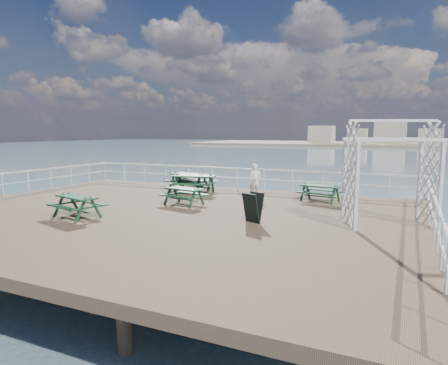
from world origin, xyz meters
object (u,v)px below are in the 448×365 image
picnic_table_e (184,193)px  picnic_table_c (320,190)px  person (255,181)px  picnic_table_a (189,178)px  trellis_arbor (390,179)px  picnic_table_d (77,202)px  picnic_table_b (194,180)px

picnic_table_e → picnic_table_c: bearing=43.5°
person → picnic_table_a: bearing=153.5°
picnic_table_a → picnic_table_e: size_ratio=1.23×
trellis_arbor → picnic_table_d: bearing=173.7°
picnic_table_b → picnic_table_a: bearing=122.6°
person → picnic_table_e: bearing=-141.4°
picnic_table_c → person: size_ratio=1.21×
picnic_table_a → picnic_table_c: bearing=5.6°
picnic_table_b → picnic_table_d: size_ratio=1.15×
trellis_arbor → person: (-5.79, 3.45, -0.73)m
picnic_table_c → picnic_table_e: 5.80m
picnic_table_e → trellis_arbor: (7.77, -0.50, 0.99)m
picnic_table_d → trellis_arbor: bearing=32.3°
picnic_table_d → person: bearing=72.5°
person → picnic_table_c: bearing=-14.7°
picnic_table_a → picnic_table_d: bearing=-83.6°
picnic_table_a → picnic_table_b: (0.67, -0.65, 0.00)m
picnic_table_b → picnic_table_c: bearing=-11.6°
picnic_table_d → picnic_table_e: size_ratio=1.11×
picnic_table_c → picnic_table_d: bearing=-125.2°
trellis_arbor → picnic_table_a: bearing=133.4°
picnic_table_a → trellis_arbor: size_ratio=0.67×
picnic_table_c → picnic_table_e: picnic_table_c is taller
picnic_table_a → person: person is taller
picnic_table_d → picnic_table_c: bearing=58.3°
picnic_table_d → trellis_arbor: size_ratio=0.60×
picnic_table_a → picnic_table_d: (-0.39, -7.17, -0.09)m
picnic_table_b → picnic_table_d: bearing=-112.7°
picnic_table_b → person: 3.13m
picnic_table_a → picnic_table_c: picnic_table_a is taller
picnic_table_b → picnic_table_e: picnic_table_b is taller
picnic_table_c → trellis_arbor: trellis_arbor is taller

